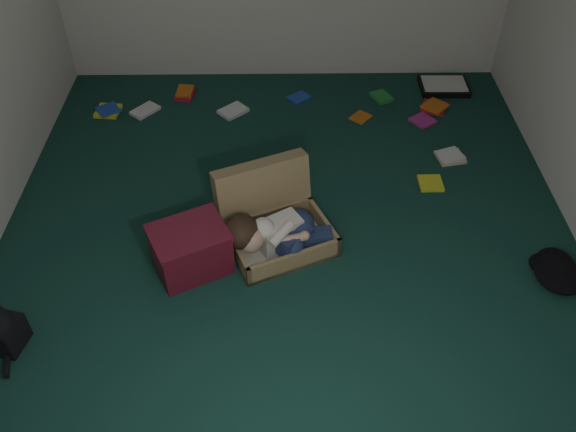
{
  "coord_description": "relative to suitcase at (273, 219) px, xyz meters",
  "views": [
    {
      "loc": [
        -0.04,
        -3.0,
        3.0
      ],
      "look_at": [
        0.0,
        -0.15,
        0.35
      ],
      "focal_mm": 38.0,
      "sensor_mm": 36.0,
      "label": 1
    }
  ],
  "objects": [
    {
      "name": "floor",
      "position": [
        0.1,
        -0.03,
        -0.15
      ],
      "size": [
        4.5,
        4.5,
        0.0
      ],
      "primitive_type": "plane",
      "color": "#133830",
      "rests_on": "ground"
    },
    {
      "name": "suitcase",
      "position": [
        0.0,
        0.0,
        0.0
      ],
      "size": [
        0.88,
        0.87,
        0.5
      ],
      "rotation": [
        0.0,
        0.0,
        0.41
      ],
      "color": "#9A8155",
      "rests_on": "floor"
    },
    {
      "name": "person",
      "position": [
        0.02,
        -0.17,
        0.04
      ],
      "size": [
        0.75,
        0.4,
        0.31
      ],
      "rotation": [
        0.0,
        0.0,
        0.41
      ],
      "color": "silver",
      "rests_on": "suitcase"
    },
    {
      "name": "maroon_bin",
      "position": [
        -0.53,
        -0.3,
        0.02
      ],
      "size": [
        0.59,
        0.55,
        0.33
      ],
      "rotation": [
        0.0,
        0.0,
        0.46
      ],
      "color": "maroon",
      "rests_on": "floor"
    },
    {
      "name": "clothing_pile",
      "position": [
        1.8,
        -0.42,
        -0.08
      ],
      "size": [
        0.44,
        0.37,
        0.13
      ],
      "primitive_type": null,
      "rotation": [
        0.0,
        0.0,
        0.09
      ],
      "color": "black",
      "rests_on": "floor"
    },
    {
      "name": "paper_tray",
      "position": [
        1.58,
        1.92,
        -0.12
      ],
      "size": [
        0.45,
        0.34,
        0.06
      ],
      "rotation": [
        0.0,
        0.0,
        -0.02
      ],
      "color": "black",
      "rests_on": "floor"
    },
    {
      "name": "book_scatter",
      "position": [
        0.32,
        1.44,
        -0.14
      ],
      "size": [
        3.13,
        1.56,
        0.02
      ],
      "color": "yellow",
      "rests_on": "floor"
    }
  ]
}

